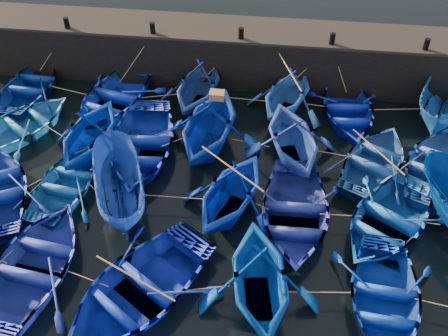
# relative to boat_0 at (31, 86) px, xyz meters

# --- Properties ---
(ground) EXTENTS (120.00, 120.00, 0.00)m
(ground) POSITION_rel_boat_0_xyz_m (9.67, -7.88, -0.48)
(ground) COLOR black
(ground) RESTS_ON ground
(quay_wall) EXTENTS (26.00, 2.50, 2.50)m
(quay_wall) POSITION_rel_boat_0_xyz_m (9.67, 2.62, 0.77)
(quay_wall) COLOR black
(quay_wall) RESTS_ON ground
(quay_top) EXTENTS (26.00, 2.50, 0.12)m
(quay_top) POSITION_rel_boat_0_xyz_m (9.67, 2.62, 2.08)
(quay_top) COLOR black
(quay_top) RESTS_ON quay_wall
(bollard_0) EXTENTS (0.24, 0.24, 0.50)m
(bollard_0) POSITION_rel_boat_0_xyz_m (1.67, 1.72, 2.39)
(bollard_0) COLOR black
(bollard_0) RESTS_ON quay_top
(bollard_1) EXTENTS (0.24, 0.24, 0.50)m
(bollard_1) POSITION_rel_boat_0_xyz_m (5.67, 1.72, 2.39)
(bollard_1) COLOR black
(bollard_1) RESTS_ON quay_top
(bollard_2) EXTENTS (0.24, 0.24, 0.50)m
(bollard_2) POSITION_rel_boat_0_xyz_m (9.67, 1.72, 2.39)
(bollard_2) COLOR black
(bollard_2) RESTS_ON quay_top
(bollard_3) EXTENTS (0.24, 0.24, 0.50)m
(bollard_3) POSITION_rel_boat_0_xyz_m (13.67, 1.72, 2.39)
(bollard_3) COLOR black
(bollard_3) RESTS_ON quay_top
(bollard_4) EXTENTS (0.24, 0.24, 0.50)m
(bollard_4) POSITION_rel_boat_0_xyz_m (17.67, 1.72, 2.39)
(bollard_4) COLOR black
(bollard_4) RESTS_ON quay_top
(boat_0) EXTENTS (3.57, 4.81, 0.96)m
(boat_0) POSITION_rel_boat_0_xyz_m (0.00, 0.00, 0.00)
(boat_0) COLOR navy
(boat_0) RESTS_ON ground
(boat_1) EXTENTS (4.93, 6.00, 1.09)m
(boat_1) POSITION_rel_boat_0_xyz_m (4.10, -0.55, 0.06)
(boat_1) COLOR #112FCE
(boat_1) RESTS_ON ground
(boat_2) EXTENTS (4.32, 4.80, 2.23)m
(boat_2) POSITION_rel_boat_0_xyz_m (7.94, 0.07, 0.63)
(boat_2) COLOR navy
(boat_2) RESTS_ON ground
(boat_3) EXTENTS (4.81, 5.12, 2.16)m
(boat_3) POSITION_rel_boat_0_xyz_m (11.92, -0.01, 0.60)
(boat_3) COLOR blue
(boat_3) RESTS_ON ground
(boat_4) EXTENTS (3.73, 4.93, 0.97)m
(boat_4) POSITION_rel_boat_0_xyz_m (14.64, -0.11, 0.00)
(boat_4) COLOR #0B1F97
(boat_4) RESTS_ON ground
(boat_5) EXTENTS (3.73, 5.59, 2.02)m
(boat_5) POSITION_rel_boat_0_xyz_m (18.68, 0.22, 0.53)
(boat_5) COLOR #1856A3
(boat_5) RESTS_ON ground
(boat_6) EXTENTS (5.24, 5.60, 0.95)m
(boat_6) POSITION_rel_boat_0_xyz_m (0.80, -2.76, -0.01)
(boat_6) COLOR blue
(boat_6) RESTS_ON ground
(boat_7) EXTENTS (4.22, 4.73, 2.26)m
(boat_7) POSITION_rel_boat_0_xyz_m (4.18, -3.72, 0.65)
(boat_7) COLOR #002CA2
(boat_7) RESTS_ON ground
(boat_8) EXTENTS (4.46, 5.93, 1.17)m
(boat_8) POSITION_rel_boat_0_xyz_m (6.12, -3.56, 0.10)
(boat_8) COLOR #0F2A99
(boat_8) RESTS_ON ground
(boat_9) EXTENTS (4.93, 5.48, 2.55)m
(boat_9) POSITION_rel_boat_0_xyz_m (8.88, -2.79, 0.80)
(boat_9) COLOR navy
(boat_9) RESTS_ON ground
(boat_10) EXTENTS (4.91, 5.31, 2.32)m
(boat_10) POSITION_rel_boat_0_xyz_m (12.23, -3.08, 0.68)
(boat_10) COLOR #2247AE
(boat_10) RESTS_ON ground
(boat_11) EXTENTS (4.87, 5.46, 0.93)m
(boat_11) POSITION_rel_boat_0_xyz_m (15.51, -3.32, -0.01)
(boat_11) COLOR navy
(boat_11) RESTS_ON ground
(boat_12) EXTENTS (4.97, 5.75, 1.00)m
(boat_12) POSITION_rel_boat_0_xyz_m (17.85, -3.38, 0.02)
(boat_12) COLOR #2750A2
(boat_12) RESTS_ON ground
(boat_14) EXTENTS (3.49, 4.53, 0.87)m
(boat_14) POSITION_rel_boat_0_xyz_m (3.82, -5.94, -0.05)
(boat_14) COLOR #165AAA
(boat_14) RESTS_ON ground
(boat_15) EXTENTS (3.32, 4.97, 1.80)m
(boat_15) POSITION_rel_boat_0_xyz_m (6.02, -6.28, 0.42)
(boat_15) COLOR #19409E
(boat_15) RESTS_ON ground
(boat_16) EXTENTS (4.87, 5.20, 2.20)m
(boat_16) POSITION_rel_boat_0_xyz_m (10.11, -6.22, 0.62)
(boat_16) COLOR #0427A9
(boat_16) RESTS_ON ground
(boat_17) EXTENTS (3.79, 5.23, 1.07)m
(boat_17) POSITION_rel_boat_0_xyz_m (12.38, -6.44, 0.05)
(boat_17) COLOR navy
(boat_17) RESTS_ON ground
(boat_18) EXTENTS (5.68, 6.11, 1.03)m
(boat_18) POSITION_rel_boat_0_xyz_m (15.61, -6.38, 0.04)
(boat_18) COLOR blue
(boat_18) RESTS_ON ground
(boat_21) EXTENTS (4.39, 5.69, 1.09)m
(boat_21) POSITION_rel_boat_0_xyz_m (4.13, -9.72, 0.06)
(boat_21) COLOR #1F3298
(boat_21) RESTS_ON ground
(boat_22) EXTENTS (6.44, 6.86, 1.16)m
(boat_22) POSITION_rel_boat_0_xyz_m (7.63, -10.19, 0.10)
(boat_22) COLOR #0A219F
(boat_22) RESTS_ON ground
(boat_23) EXTENTS (4.47, 4.95, 2.30)m
(boat_23) POSITION_rel_boat_0_xyz_m (11.34, -9.73, 0.67)
(boat_23) COLOR #023FA3
(boat_23) RESTS_ON ground
(boat_24) EXTENTS (3.65, 4.85, 0.96)m
(boat_24) POSITION_rel_boat_0_xyz_m (15.17, -9.52, -0.00)
(boat_24) COLOR #0B36BC
(boat_24) RESTS_ON ground
(wooden_crate) EXTENTS (0.56, 0.43, 0.28)m
(wooden_crate) POSITION_rel_boat_0_xyz_m (9.18, -2.79, 2.22)
(wooden_crate) COLOR olive
(wooden_crate) RESTS_ON boat_9
(mooring_ropes) EXTENTS (18.72, 11.85, 2.10)m
(mooring_ropes) POSITION_rel_boat_0_xyz_m (9.45, -2.73, 0.41)
(mooring_ropes) COLOR tan
(mooring_ropes) RESTS_ON ground
(loose_oars) EXTENTS (10.14, 12.26, 1.32)m
(loose_oars) POSITION_rel_boat_0_xyz_m (11.29, -4.93, 1.16)
(loose_oars) COLOR #99724C
(loose_oars) RESTS_ON ground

